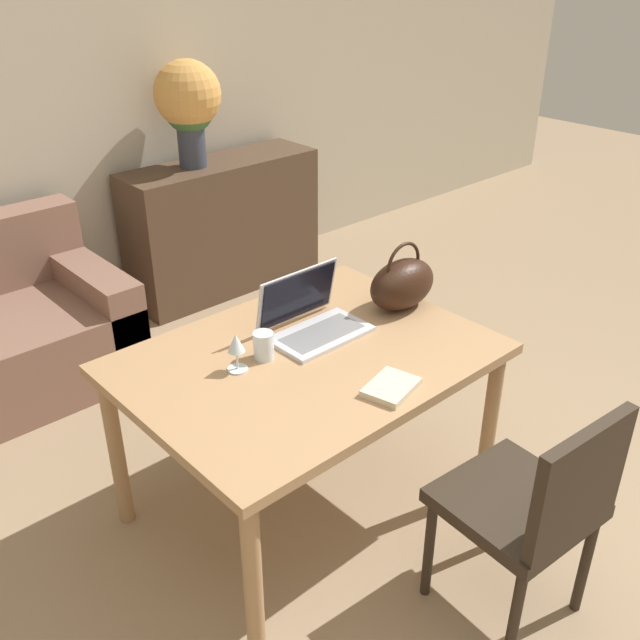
# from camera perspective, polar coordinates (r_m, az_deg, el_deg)

# --- Properties ---
(ground_plane) EXTENTS (14.00, 14.00, 0.00)m
(ground_plane) POSITION_cam_1_polar(r_m,az_deg,el_deg) (2.76, 9.21, -21.07)
(ground_plane) COLOR #997F60
(wall_back) EXTENTS (10.00, 0.06, 2.70)m
(wall_back) POSITION_cam_1_polar(r_m,az_deg,el_deg) (4.28, -22.00, 16.57)
(wall_back) COLOR #BCB29E
(wall_back) RESTS_ON ground_plane
(dining_table) EXTENTS (1.32, 0.98, 0.73)m
(dining_table) POSITION_cam_1_polar(r_m,az_deg,el_deg) (2.66, -1.04, -4.21)
(dining_table) COLOR #A87F56
(dining_table) RESTS_ON ground_plane
(chair) EXTENTS (0.47, 0.47, 0.87)m
(chair) POSITION_cam_1_polar(r_m,az_deg,el_deg) (2.42, 16.83, -13.88)
(chair) COLOR #2D2319
(chair) RESTS_ON ground_plane
(sideboard) EXTENTS (1.29, 0.40, 0.85)m
(sideboard) POSITION_cam_1_polar(r_m,az_deg,el_deg) (4.70, -7.72, 7.48)
(sideboard) COLOR #4C3828
(sideboard) RESTS_ON ground_plane
(laptop) EXTENTS (0.38, 0.28, 0.23)m
(laptop) POSITION_cam_1_polar(r_m,az_deg,el_deg) (2.75, -0.81, 0.34)
(laptop) COLOR silver
(laptop) RESTS_ON dining_table
(drinking_glass) EXTENTS (0.08, 0.08, 0.10)m
(drinking_glass) POSITION_cam_1_polar(r_m,az_deg,el_deg) (2.58, -4.54, -2.05)
(drinking_glass) COLOR silver
(drinking_glass) RESTS_ON dining_table
(wine_glass) EXTENTS (0.07, 0.07, 0.14)m
(wine_glass) POSITION_cam_1_polar(r_m,az_deg,el_deg) (2.50, -6.72, -2.07)
(wine_glass) COLOR silver
(wine_glass) RESTS_ON dining_table
(handbag) EXTENTS (0.32, 0.19, 0.29)m
(handbag) POSITION_cam_1_polar(r_m,az_deg,el_deg) (2.92, 6.60, 2.92)
(handbag) COLOR black
(handbag) RESTS_ON dining_table
(flower_vase) EXTENTS (0.39, 0.39, 0.62)m
(flower_vase) POSITION_cam_1_polar(r_m,az_deg,el_deg) (4.39, -10.51, 16.77)
(flower_vase) COLOR #333847
(flower_vase) RESTS_ON sideboard
(book) EXTENTS (0.22, 0.18, 0.02)m
(book) POSITION_cam_1_polar(r_m,az_deg,el_deg) (2.43, 5.71, -5.38)
(book) COLOR beige
(book) RESTS_ON dining_table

